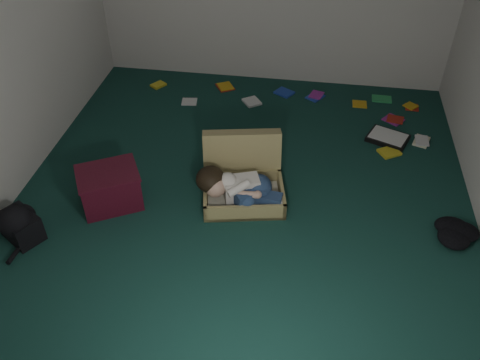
# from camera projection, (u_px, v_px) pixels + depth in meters

# --- Properties ---
(floor) EXTENTS (4.50, 4.50, 0.00)m
(floor) POSITION_uv_depth(u_px,v_px,m) (243.00, 200.00, 4.51)
(floor) COLOR #133830
(floor) RESTS_ON ground
(wall_front) EXTENTS (4.50, 0.00, 4.50)m
(wall_front) POSITION_uv_depth(u_px,v_px,m) (157.00, 334.00, 1.97)
(wall_front) COLOR silver
(wall_front) RESTS_ON ground
(suitcase) EXTENTS (0.82, 0.80, 0.51)m
(suitcase) POSITION_uv_depth(u_px,v_px,m) (243.00, 178.00, 4.50)
(suitcase) COLOR tan
(suitcase) RESTS_ON floor
(person) EXTENTS (0.77, 0.38, 0.32)m
(person) POSITION_uv_depth(u_px,v_px,m) (238.00, 188.00, 4.33)
(person) COLOR silver
(person) RESTS_ON suitcase
(maroon_bin) EXTENTS (0.64, 0.59, 0.35)m
(maroon_bin) POSITION_uv_depth(u_px,v_px,m) (110.00, 188.00, 4.36)
(maroon_bin) COLOR #470E1D
(maroon_bin) RESTS_ON floor
(backpack) EXTENTS (0.53, 0.50, 0.25)m
(backpack) POSITION_uv_depth(u_px,v_px,m) (20.00, 226.00, 4.08)
(backpack) COLOR black
(backpack) RESTS_ON floor
(clothing_pile) EXTENTS (0.57, 0.53, 0.15)m
(clothing_pile) POSITION_uv_depth(u_px,v_px,m) (446.00, 229.00, 4.13)
(clothing_pile) COLOR black
(clothing_pile) RESTS_ON floor
(paper_tray) EXTENTS (0.47, 0.42, 0.05)m
(paper_tray) POSITION_uv_depth(u_px,v_px,m) (388.00, 138.00, 5.19)
(paper_tray) COLOR black
(paper_tray) RESTS_ON floor
(book_scatter) EXTENTS (3.15, 1.26, 0.02)m
(book_scatter) POSITION_uv_depth(u_px,v_px,m) (312.00, 106.00, 5.70)
(book_scatter) COLOR gold
(book_scatter) RESTS_ON floor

